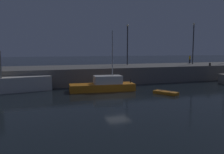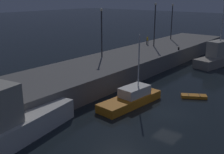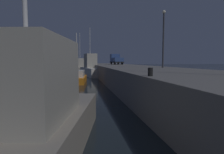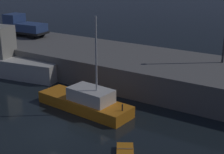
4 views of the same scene
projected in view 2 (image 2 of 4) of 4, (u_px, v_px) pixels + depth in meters
name	position (u px, v px, depth m)	size (l,w,h in m)	color
ground_plane	(168.00, 114.00, 27.78)	(320.00, 320.00, 0.00)	black
pier_quay	(78.00, 79.00, 35.12)	(79.62, 9.39, 2.50)	slate
fishing_trawler_red	(131.00, 98.00, 29.96)	(8.28, 3.06, 7.51)	orange
fishing_boat_blue	(216.00, 57.00, 46.41)	(9.46, 4.60, 10.96)	gray
fishing_boat_orange	(9.00, 124.00, 21.99)	(12.32, 5.17, 11.02)	silver
rowboat_white_mid	(194.00, 96.00, 32.07)	(2.36, 2.99, 0.38)	orange
lamp_post_west	(102.00, 29.00, 40.26)	(0.44, 0.44, 7.12)	#38383D
lamp_post_east	(155.00, 21.00, 48.74)	(0.44, 0.44, 7.63)	#38383D
lamp_post_central	(172.00, 19.00, 56.51)	(0.44, 0.44, 7.18)	#38383D
dockworker	(147.00, 40.00, 51.44)	(0.31, 0.42, 1.60)	black
bollard_west	(179.00, 48.00, 46.72)	(0.28, 0.28, 0.47)	black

